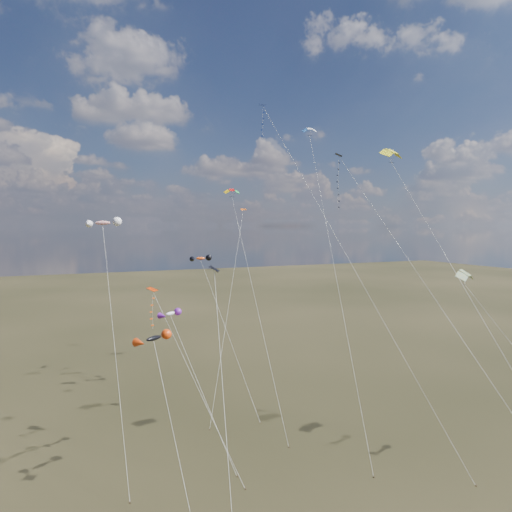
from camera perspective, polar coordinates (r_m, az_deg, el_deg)
name	(u,v)px	position (r m, az deg, el deg)	size (l,w,h in m)	color
ground	(341,494)	(43.81, 10.59, -27.22)	(400.00, 400.00, 0.00)	black
diamond_black_high	(349,196)	(50.96, 11.51, 7.38)	(6.18, 25.63, 30.58)	black
diamond_navy_tall	(275,142)	(63.54, 2.44, 14.01)	(6.54, 32.51, 39.62)	#12124F
diamond_black_mid	(220,345)	(33.64, -4.55, -11.08)	(3.65, 14.25, 19.32)	black
diamond_red_low	(157,316)	(48.36, -12.32, -7.29)	(6.05, 13.12, 16.16)	#BE2900
diamond_orange_center	(234,269)	(58.82, -2.73, -1.60)	(9.11, 11.80, 24.93)	#EF5B0D
parafoil_yellow	(392,152)	(48.25, 16.69, 12.30)	(2.76, 25.61, 30.63)	gold
parafoil_blue_white	(310,131)	(74.56, 6.76, 15.30)	(12.68, 32.46, 38.39)	#1F5AAE
parafoil_striped	(465,273)	(51.55, 24.71, -1.97)	(7.40, 13.55, 18.43)	gold
parafoil_tricolor	(232,192)	(59.56, -2.98, 8.01)	(2.11, 16.59, 27.68)	yellow
novelty_black_orange	(154,339)	(41.56, -12.66, -10.05)	(3.40, 11.47, 13.17)	black
novelty_orange_black	(201,259)	(62.91, -6.89, -0.38)	(4.13, 14.61, 18.57)	#E74A14
novelty_white_purple	(171,314)	(45.26, -10.60, -7.18)	(5.60, 7.40, 14.43)	white
novelty_redwhite_stripe	(103,224)	(53.38, -18.61, 3.87)	(3.61, 17.48, 23.47)	red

